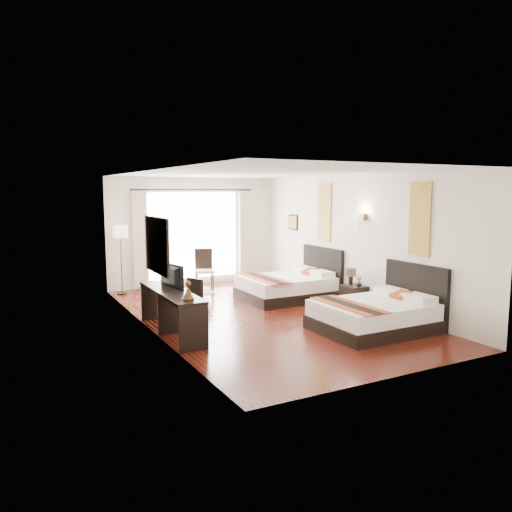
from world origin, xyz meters
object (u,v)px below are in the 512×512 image
bed_near (377,314)px  bed_far (289,286)px  nightstand (354,297)px  table_lamp (351,273)px  fruit_bowl (168,267)px  console_desk (171,312)px  floor_lamp (120,236)px  desk_chair (189,312)px  vase (359,283)px  window_chair (204,277)px  television (168,276)px  side_table (170,279)px

bed_near → bed_far: bearing=90.1°
nightstand → table_lamp: 0.50m
nightstand → fruit_bowl: (-2.87, 3.63, 0.35)m
console_desk → floor_lamp: size_ratio=1.33×
desk_chair → floor_lamp: floor_lamp is taller
vase → window_chair: window_chair is taller
table_lamp → fruit_bowl: bearing=128.4°
bed_far → desk_chair: size_ratio=2.33×
bed_far → vase: 1.75m
bed_far → television: television is taller
bed_near → television: size_ratio=2.65×
fruit_bowl → window_chair: 0.95m
fruit_bowl → window_chair: bearing=-17.1°
desk_chair → nightstand: bearing=151.6°
table_lamp → fruit_bowl: (-2.83, 3.57, -0.14)m
nightstand → window_chair: size_ratio=0.50×
television → desk_chair: 0.82m
vase → fruit_bowl: same height
table_lamp → console_desk: table_lamp is taller
table_lamp → vase: 0.27m
bed_near → table_lamp: 1.76m
nightstand → window_chair: window_chair is taller
fruit_bowl → nightstand: bearing=-51.7°
bed_far → window_chair: (-1.31, 1.94, 0.01)m
vase → desk_chair: 3.61m
vase → fruit_bowl: (-2.88, 3.77, 0.03)m
bed_far → television: size_ratio=2.67×
table_lamp → television: bearing=177.9°
floor_lamp → window_chair: floor_lamp is taller
table_lamp → window_chair: bearing=120.8°
table_lamp → television: television is taller
fruit_bowl → console_desk: bearing=-107.0°
table_lamp → window_chair: window_chair is taller
vase → side_table: bearing=127.4°
table_lamp → vase: table_lamp is taller
television → bed_far: bearing=-80.3°
table_lamp → vase: bearing=-76.1°
nightstand → floor_lamp: (-3.97, 3.72, 1.16)m
fruit_bowl → bed_far: bearing=-45.4°
bed_far → desk_chair: (-2.86, -1.16, -0.03)m
vase → floor_lamp: (-3.98, 3.87, 0.84)m
television → side_table: bearing=-29.2°
bed_far → window_chair: bed_far is taller
bed_near → side_table: bearing=112.8°
bed_near → table_lamp: bearing=67.4°
vase → window_chair: bearing=119.9°
nightstand → television: (-3.96, 0.20, 0.73)m
table_lamp → window_chair: 3.87m
nightstand → desk_chair: desk_chair is taller
floor_lamp → side_table: 1.60m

